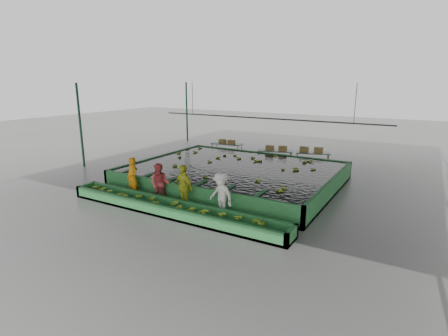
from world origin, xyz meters
The scene contains 21 objects.
ground centered at (0.00, 0.00, 0.00)m, with size 80.00×80.00×0.00m, color slate.
shed_roof centered at (0.00, 0.00, 5.00)m, with size 20.00×22.00×0.04m, color slate.
shed_posts centered at (0.00, 0.00, 2.50)m, with size 20.00×22.00×5.00m, color #19462C, non-canonical shape.
flotation_tank centered at (0.00, 1.50, 0.45)m, with size 10.00×8.00×0.90m, color #287236, non-canonical shape.
tank_water centered at (0.00, 1.50, 0.85)m, with size 9.70×7.70×0.00m, color black.
sorting_trough centered at (0.00, -3.60, 0.25)m, with size 10.00×1.00×0.50m, color #287236, non-canonical shape.
cableway_rail centered at (0.00, 5.00, 3.00)m, with size 0.08×0.08×14.00m, color #59605B.
rail_hanger_left centered at (-5.00, 5.00, 4.00)m, with size 0.04×0.04×2.00m, color #59605B.
rail_hanger_right centered at (5.00, 5.00, 4.00)m, with size 0.04×0.04×2.00m, color #59605B.
worker_a centered at (-2.79, -2.80, 0.91)m, with size 0.67×0.44×1.83m, color orange.
worker_b centered at (-1.21, -2.80, 0.87)m, with size 0.85×0.66×1.75m, color #CF4245.
worker_c centered at (0.03, -2.80, 0.93)m, with size 1.09×0.45×1.86m, color gold.
worker_d centered at (1.81, -2.80, 0.88)m, with size 1.14×0.66×1.77m, color white.
packing_table_left centered at (-3.44, 6.76, 0.48)m, with size 2.11×0.84×0.96m, color #59605B, non-canonical shape.
packing_table_mid centered at (0.35, 6.17, 0.48)m, with size 2.11×0.84×0.96m, color #59605B, non-canonical shape.
packing_table_right centered at (2.47, 6.88, 0.46)m, with size 2.02×0.81×0.92m, color #59605B, non-canonical shape.
box_stack_left centered at (-3.43, 6.72, 0.96)m, with size 1.17×0.32×0.25m, color olive, non-canonical shape.
box_stack_mid centered at (0.42, 6.10, 0.96)m, with size 1.28×0.36×0.28m, color olive, non-canonical shape.
box_stack_right centered at (2.38, 6.86, 0.92)m, with size 1.37×0.38×0.29m, color olive, non-canonical shape.
floating_bananas centered at (0.00, 2.30, 0.85)m, with size 8.17×5.57×0.11m, color olive, non-canonical shape.
trough_bananas centered at (0.00, -3.60, 0.40)m, with size 8.34×0.56×0.11m, color olive, non-canonical shape.
Camera 1 is at (8.32, -13.63, 5.10)m, focal length 28.00 mm.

